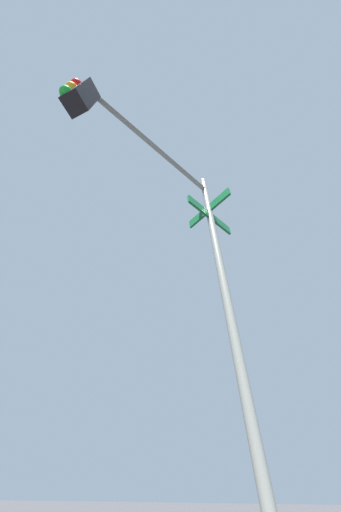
% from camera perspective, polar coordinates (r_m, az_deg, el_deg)
% --- Properties ---
extents(traffic_signal_near, '(1.79, 3.11, 6.24)m').
position_cam_1_polar(traffic_signal_near, '(3.57, -2.74, 15.11)').
color(traffic_signal_near, slate).
rests_on(traffic_signal_near, ground_plane).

